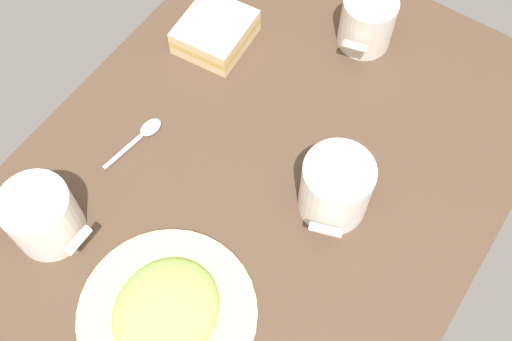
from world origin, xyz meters
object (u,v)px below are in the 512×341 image
(plate_of_food, at_px, (167,312))
(coffee_mug_spare, at_px, (336,188))
(sandwich_main, at_px, (215,32))
(spoon, at_px, (141,136))
(coffee_mug_black, at_px, (42,216))
(coffee_mug_milky, at_px, (365,20))

(plate_of_food, relative_size, coffee_mug_spare, 1.90)
(plate_of_food, height_order, coffee_mug_spare, coffee_mug_spare)
(coffee_mug_spare, bearing_deg, sandwich_main, -115.57)
(coffee_mug_spare, bearing_deg, spoon, -77.68)
(coffee_mug_black, bearing_deg, plate_of_food, 88.74)
(coffee_mug_black, relative_size, spoon, 1.04)
(plate_of_food, bearing_deg, coffee_mug_milky, -177.84)
(coffee_mug_black, height_order, spoon, coffee_mug_black)
(plate_of_food, bearing_deg, coffee_mug_black, -91.26)
(coffee_mug_black, xyz_separation_m, coffee_mug_milky, (-0.53, 0.18, -0.00))
(plate_of_food, relative_size, sandwich_main, 1.89)
(plate_of_food, xyz_separation_m, sandwich_main, (-0.40, -0.21, 0.01))
(plate_of_food, height_order, coffee_mug_milky, coffee_mug_milky)
(plate_of_food, distance_m, coffee_mug_spare, 0.27)
(coffee_mug_black, distance_m, sandwich_main, 0.40)
(plate_of_food, height_order, sandwich_main, same)
(coffee_mug_spare, relative_size, sandwich_main, 0.99)
(plate_of_food, xyz_separation_m, coffee_mug_milky, (-0.53, -0.02, 0.03))
(coffee_mug_spare, distance_m, spoon, 0.30)
(coffee_mug_milky, distance_m, sandwich_main, 0.24)
(plate_of_food, xyz_separation_m, coffee_mug_black, (-0.00, -0.20, 0.03))
(coffee_mug_milky, distance_m, coffee_mug_spare, 0.30)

